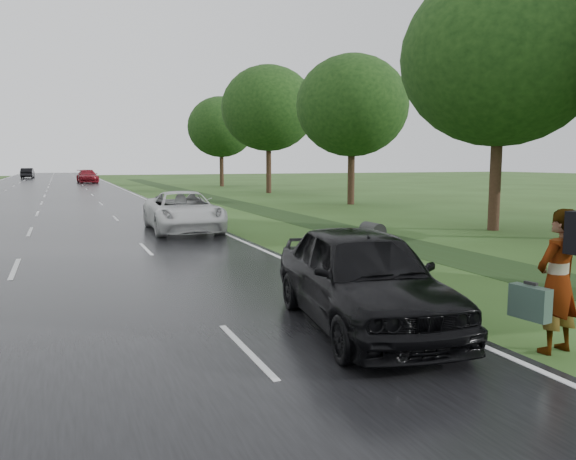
# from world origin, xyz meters

# --- Properties ---
(road) EXTENTS (14.00, 180.00, 0.04)m
(road) POSITION_xyz_m (0.00, 45.00, 0.02)
(road) COLOR black
(road) RESTS_ON ground
(edge_stripe_east) EXTENTS (0.12, 180.00, 0.01)m
(edge_stripe_east) POSITION_xyz_m (6.75, 45.00, 0.04)
(edge_stripe_east) COLOR silver
(edge_stripe_east) RESTS_ON road
(center_line) EXTENTS (0.12, 180.00, 0.01)m
(center_line) POSITION_xyz_m (0.00, 45.00, 0.04)
(center_line) COLOR silver
(center_line) RESTS_ON road
(drainage_ditch) EXTENTS (2.20, 120.00, 0.56)m
(drainage_ditch) POSITION_xyz_m (11.50, 18.71, 0.04)
(drainage_ditch) COLOR black
(drainage_ditch) RESTS_ON ground
(tree_east_b) EXTENTS (7.60, 7.60, 10.11)m
(tree_east_b) POSITION_xyz_m (17.00, 10.00, 6.68)
(tree_east_b) COLOR #311F14
(tree_east_b) RESTS_ON ground
(tree_east_c) EXTENTS (7.00, 7.00, 9.29)m
(tree_east_c) POSITION_xyz_m (18.20, 24.00, 6.14)
(tree_east_c) COLOR #311F14
(tree_east_c) RESTS_ON ground
(tree_east_d) EXTENTS (8.00, 8.00, 10.76)m
(tree_east_d) POSITION_xyz_m (17.80, 38.00, 7.15)
(tree_east_d) COLOR #311F14
(tree_east_d) RESTS_ON ground
(tree_east_f) EXTENTS (7.20, 7.20, 9.62)m
(tree_east_f) POSITION_xyz_m (17.50, 52.00, 6.37)
(tree_east_f) COLOR #311F14
(tree_east_f) RESTS_ON ground
(pedestrian) EXTENTS (1.00, 0.80, 2.06)m
(pedestrian) POSITION_xyz_m (7.57, -1.65, 1.06)
(pedestrian) COLOR #A5998C
(pedestrian) RESTS_ON ground
(white_pickup) EXTENTS (2.67, 5.54, 1.52)m
(white_pickup) POSITION_xyz_m (5.50, 14.06, 0.80)
(white_pickup) COLOR white
(white_pickup) RESTS_ON road
(dark_sedan) EXTENTS (2.63, 5.06, 1.64)m
(dark_sedan) POSITION_xyz_m (5.60, 0.39, 0.86)
(dark_sedan) COLOR black
(dark_sedan) RESTS_ON road
(far_car_red) EXTENTS (2.63, 5.74, 1.63)m
(far_car_red) POSITION_xyz_m (4.37, 67.27, 0.85)
(far_car_red) COLOR maroon
(far_car_red) RESTS_ON road
(far_car_dark) EXTENTS (1.92, 4.94, 1.60)m
(far_car_dark) POSITION_xyz_m (-3.51, 90.63, 0.84)
(far_car_dark) COLOR black
(far_car_dark) RESTS_ON road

